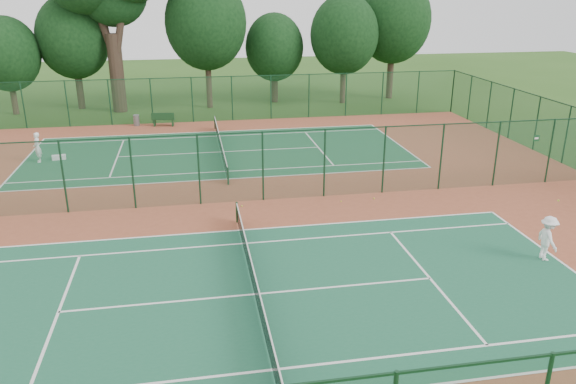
% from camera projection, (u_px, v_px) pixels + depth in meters
% --- Properties ---
extents(ground, '(120.00, 120.00, 0.00)m').
position_uv_depth(ground, '(232.00, 202.00, 27.57)').
color(ground, '#2C531A').
rests_on(ground, ground).
extents(red_pad, '(40.00, 36.00, 0.01)m').
position_uv_depth(red_pad, '(232.00, 202.00, 27.57)').
color(red_pad, brown).
rests_on(red_pad, ground).
extents(court_near, '(23.77, 10.97, 0.01)m').
position_uv_depth(court_near, '(254.00, 294.00, 19.25)').
color(court_near, '#1C5B3E').
rests_on(court_near, red_pad).
extents(court_far, '(23.77, 10.97, 0.01)m').
position_uv_depth(court_far, '(221.00, 152.00, 35.89)').
color(court_far, '#1A5531').
rests_on(court_far, red_pad).
extents(fence_north, '(40.00, 0.09, 3.50)m').
position_uv_depth(fence_north, '(212.00, 99.00, 43.61)').
color(fence_north, '#184826').
rests_on(fence_north, ground).
extents(fence_divider, '(40.00, 0.09, 3.50)m').
position_uv_depth(fence_divider, '(231.00, 168.00, 26.97)').
color(fence_divider, '#18482E').
rests_on(fence_divider, ground).
extents(tennis_net_near, '(0.10, 12.90, 0.97)m').
position_uv_depth(tennis_net_near, '(254.00, 281.00, 19.06)').
color(tennis_net_near, '#153B1C').
rests_on(tennis_net_near, ground).
extents(tennis_net_far, '(0.10, 12.90, 0.97)m').
position_uv_depth(tennis_net_far, '(220.00, 144.00, 35.71)').
color(tennis_net_far, '#133520').
rests_on(tennis_net_far, ground).
extents(player_near, '(0.71, 1.18, 1.78)m').
position_uv_depth(player_near, '(548.00, 238.00, 21.43)').
color(player_near, white).
rests_on(player_near, court_near).
extents(player_far, '(0.60, 0.75, 1.80)m').
position_uv_depth(player_far, '(37.00, 147.00, 33.55)').
color(player_far, white).
rests_on(player_far, court_far).
extents(trash_bin, '(0.57, 0.57, 0.82)m').
position_uv_depth(trash_bin, '(136.00, 120.00, 42.62)').
color(trash_bin, slate).
rests_on(trash_bin, red_pad).
extents(bench, '(1.77, 0.75, 1.06)m').
position_uv_depth(bench, '(163.00, 119.00, 42.37)').
color(bench, '#133719').
rests_on(bench, red_pad).
extents(kit_bag, '(0.83, 0.42, 0.30)m').
position_uv_depth(kit_bag, '(59.00, 157.00, 34.25)').
color(kit_bag, white).
rests_on(kit_bag, red_pad).
extents(stray_ball_a, '(0.07, 0.07, 0.07)m').
position_uv_depth(stray_ball_a, '(374.00, 198.00, 27.91)').
color(stray_ball_a, '#C7DA32').
rests_on(stray_ball_a, red_pad).
extents(stray_ball_b, '(0.07, 0.07, 0.07)m').
position_uv_depth(stray_ball_b, '(341.00, 201.00, 27.53)').
color(stray_ball_b, '#C9D331').
rests_on(stray_ball_b, red_pad).
extents(stray_ball_c, '(0.07, 0.07, 0.07)m').
position_uv_depth(stray_ball_c, '(242.00, 206.00, 26.95)').
color(stray_ball_c, '#C6E034').
rests_on(stray_ball_c, red_pad).
extents(evergreen_row, '(39.00, 5.00, 12.00)m').
position_uv_depth(evergreen_row, '(215.00, 105.00, 50.08)').
color(evergreen_row, black).
rests_on(evergreen_row, ground).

